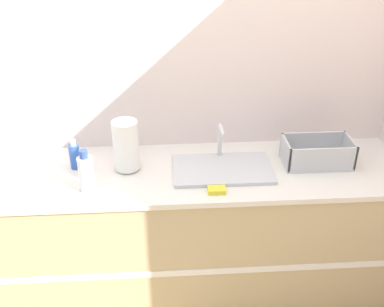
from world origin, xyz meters
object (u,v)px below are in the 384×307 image
Objects in this scene: paper_towel_roll at (126,146)px; sink at (222,168)px; bottle_clear at (86,173)px; bottle_blue at (75,156)px; dish_rack at (317,155)px.

sink is at bearing -5.45° from paper_towel_roll.
bottle_blue is at bearing 112.74° from bottle_clear.
dish_rack is 2.17× the size of bottle_blue.
bottle_clear is at bearing -171.42° from dish_rack.
paper_towel_roll reaches higher than dish_rack.
paper_towel_roll is (-0.52, 0.05, 0.13)m from sink.
bottle_clear reaches higher than sink.
paper_towel_roll reaches higher than bottle_blue.
paper_towel_roll is at bearing 179.34° from dish_rack.
sink is 1.44× the size of dish_rack.
bottle_blue is at bearing 173.60° from paper_towel_roll.
bottle_clear is at bearing -133.48° from paper_towel_roll.
sink is 0.72m from bottle_clear.
bottle_blue is 0.25m from bottle_clear.
dish_rack is (1.05, -0.01, -0.09)m from paper_towel_roll.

